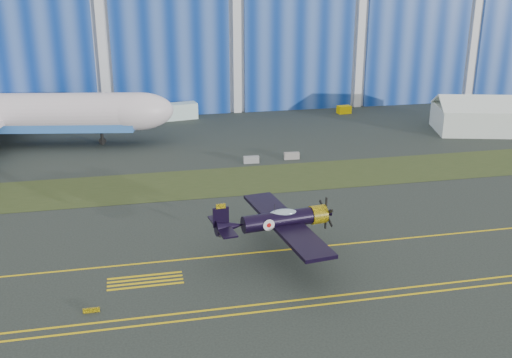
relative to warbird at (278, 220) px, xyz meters
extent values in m
plane|color=#2C332E|center=(6.62, 6.31, -3.51)|extent=(260.00, 260.00, 0.00)
cube|color=#475128|center=(6.62, 20.31, -3.49)|extent=(260.00, 10.00, 0.02)
cube|color=silver|center=(6.62, 78.31, 11.49)|extent=(220.00, 45.00, 30.00)
cube|color=#0E3595|center=(6.62, 55.51, 6.49)|extent=(220.00, 0.60, 20.00)
cube|color=yellow|center=(6.62, 1.31, -3.50)|extent=(200.00, 0.20, 0.02)
cube|color=yellow|center=(6.62, -8.19, -3.50)|extent=(80.00, 0.20, 0.02)
cube|color=yellow|center=(6.62, -7.19, -3.50)|extent=(80.00, 0.20, 0.02)
cube|color=yellow|center=(-15.38, -5.69, -3.34)|extent=(1.20, 0.15, 0.35)
cube|color=white|center=(-3.84, 52.68, -2.20)|extent=(6.39, 3.45, 2.63)
cube|color=#F9CB00|center=(24.50, 50.86, -2.86)|extent=(2.38, 1.62, 1.32)
cube|color=gray|center=(3.15, 26.67, -3.06)|extent=(2.02, 0.69, 0.90)
cube|color=gray|center=(8.68, 27.23, -3.06)|extent=(2.03, 0.72, 0.90)
camera|label=1|loc=(-11.57, -45.19, 20.07)|focal=42.00mm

